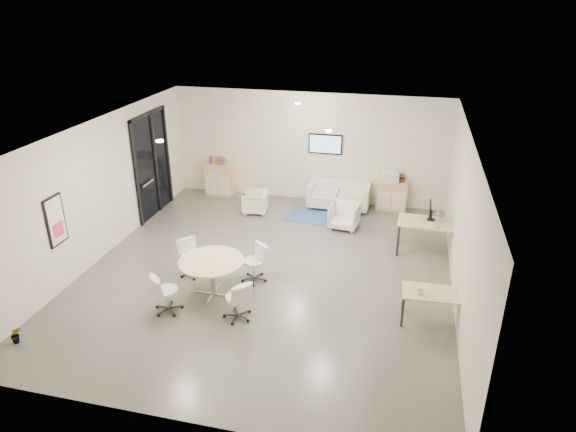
# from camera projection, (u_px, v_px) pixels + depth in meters

# --- Properties ---
(room_shell) EXTENTS (9.60, 10.60, 4.80)m
(room_shell) POSITION_uv_depth(u_px,v_px,m) (266.00, 206.00, 10.89)
(room_shell) COLOR #5B5853
(room_shell) RESTS_ON ground
(glass_door) EXTENTS (0.09, 1.90, 2.85)m
(glass_door) POSITION_uv_depth(u_px,v_px,m) (152.00, 162.00, 14.00)
(glass_door) COLOR black
(glass_door) RESTS_ON room_shell
(artwork) EXTENTS (0.05, 0.54, 1.04)m
(artwork) POSITION_uv_depth(u_px,v_px,m) (56.00, 221.00, 10.34)
(artwork) COLOR black
(artwork) RESTS_ON room_shell
(wall_tv) EXTENTS (0.98, 0.06, 0.58)m
(wall_tv) POSITION_uv_depth(u_px,v_px,m) (325.00, 144.00, 14.69)
(wall_tv) COLOR black
(wall_tv) RESTS_ON room_shell
(ceiling_spots) EXTENTS (3.14, 4.14, 0.03)m
(ceiling_spots) POSITION_uv_depth(u_px,v_px,m) (267.00, 123.00, 11.03)
(ceiling_spots) COLOR #FFEAC6
(ceiling_spots) RESTS_ON room_shell
(sideboard_left) EXTENTS (0.86, 0.44, 0.97)m
(sideboard_left) POSITION_uv_depth(u_px,v_px,m) (220.00, 179.00, 15.70)
(sideboard_left) COLOR #DBBA84
(sideboard_left) RESTS_ON room_shell
(sideboard_right) EXTENTS (0.85, 0.41, 0.85)m
(sideboard_right) POSITION_uv_depth(u_px,v_px,m) (392.00, 196.00, 14.63)
(sideboard_right) COLOR #DBBA84
(sideboard_right) RESTS_ON room_shell
(books) EXTENTS (0.50, 0.14, 0.22)m
(books) POSITION_uv_depth(u_px,v_px,m) (218.00, 161.00, 15.47)
(books) COLOR red
(books) RESTS_ON sideboard_left
(printer) EXTENTS (0.50, 0.43, 0.33)m
(printer) POSITION_uv_depth(u_px,v_px,m) (390.00, 176.00, 14.42)
(printer) COLOR white
(printer) RESTS_ON sideboard_right
(loveseat) EXTENTS (1.74, 0.89, 0.65)m
(loveseat) POSITION_uv_depth(u_px,v_px,m) (339.00, 196.00, 14.79)
(loveseat) COLOR beige
(loveseat) RESTS_ON room_shell
(blue_rug) EXTENTS (1.69, 1.21, 0.01)m
(blue_rug) POSITION_uv_depth(u_px,v_px,m) (316.00, 216.00, 14.31)
(blue_rug) COLOR #304594
(blue_rug) RESTS_ON room_shell
(armchair_left) EXTENTS (0.71, 0.74, 0.68)m
(armchair_left) POSITION_uv_depth(u_px,v_px,m) (255.00, 201.00, 14.47)
(armchair_left) COLOR beige
(armchair_left) RESTS_ON room_shell
(armchair_right) EXTENTS (0.80, 0.76, 0.75)m
(armchair_right) POSITION_uv_depth(u_px,v_px,m) (344.00, 215.00, 13.52)
(armchair_right) COLOR beige
(armchair_right) RESTS_ON room_shell
(desk_rear) EXTENTS (1.56, 0.83, 0.80)m
(desk_rear) POSITION_uv_depth(u_px,v_px,m) (431.00, 225.00, 12.10)
(desk_rear) COLOR #DBBA84
(desk_rear) RESTS_ON room_shell
(desk_front) EXTENTS (1.29, 0.69, 0.66)m
(desk_front) POSITION_uv_depth(u_px,v_px,m) (436.00, 296.00, 9.57)
(desk_front) COLOR #DBBA84
(desk_front) RESTS_ON room_shell
(monitor) EXTENTS (0.20, 0.50, 0.44)m
(monitor) POSITION_uv_depth(u_px,v_px,m) (430.00, 210.00, 12.11)
(monitor) COLOR black
(monitor) RESTS_ON desk_rear
(round_table) EXTENTS (1.33, 1.33, 0.81)m
(round_table) POSITION_uv_depth(u_px,v_px,m) (212.00, 264.00, 10.39)
(round_table) COLOR #DBBA84
(round_table) RESTS_ON room_shell
(meeting_chairs) EXTENTS (2.32, 2.32, 0.82)m
(meeting_chairs) POSITION_uv_depth(u_px,v_px,m) (213.00, 277.00, 10.52)
(meeting_chairs) COLOR white
(meeting_chairs) RESTS_ON room_shell
(plant_cabinet) EXTENTS (0.31, 0.33, 0.23)m
(plant_cabinet) POSITION_uv_depth(u_px,v_px,m) (403.00, 178.00, 14.37)
(plant_cabinet) COLOR #3F7F3F
(plant_cabinet) RESTS_ON sideboard_right
(plant_floor) EXTENTS (0.31, 0.39, 0.15)m
(plant_floor) POSITION_uv_depth(u_px,v_px,m) (17.00, 339.00, 9.20)
(plant_floor) COLOR #3F7F3F
(plant_floor) RESTS_ON room_shell
(cup) EXTENTS (0.13, 0.11, 0.11)m
(cup) POSITION_uv_depth(u_px,v_px,m) (420.00, 291.00, 9.47)
(cup) COLOR white
(cup) RESTS_ON desk_front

